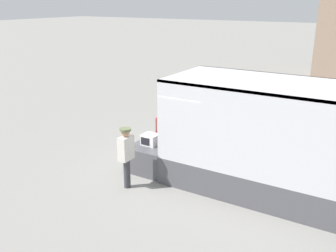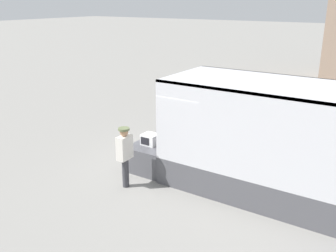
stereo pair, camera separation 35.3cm
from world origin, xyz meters
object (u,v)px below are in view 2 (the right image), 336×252
box_truck (317,172)px  portable_generator (170,129)px  worker_person (125,151)px  microwave (150,139)px

box_truck → portable_generator: bearing=174.8°
box_truck → worker_person: bearing=-157.6°
portable_generator → worker_person: worker_person is taller
box_truck → worker_person: size_ratio=3.97×
box_truck → portable_generator: 4.51m
box_truck → microwave: box_truck is taller
box_truck → portable_generator: size_ratio=9.26×
box_truck → microwave: size_ratio=14.71×
portable_generator → worker_person: bearing=-89.6°
box_truck → microwave: bearing=-173.3°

